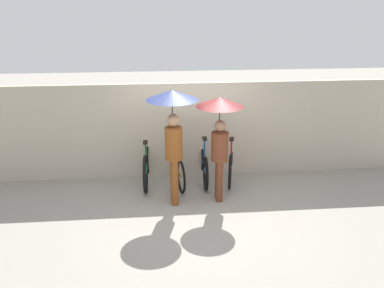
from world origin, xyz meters
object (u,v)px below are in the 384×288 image
Objects in this scene: parked_bicycle_0 at (147,164)px; parked_bicycle_2 at (204,163)px; pedestrian_center at (220,123)px; parked_bicycle_1 at (175,166)px; pedestrian_leading at (173,118)px; parked_bicycle_3 at (231,161)px.

parked_bicycle_2 is at bearing -86.66° from parked_bicycle_0.
parked_bicycle_1 is at bearing 136.30° from pedestrian_center.
parked_bicycle_1 reaches higher than parked_bicycle_2.
pedestrian_leading is at bearing -173.00° from pedestrian_center.
pedestrian_leading reaches higher than parked_bicycle_0.
parked_bicycle_3 is 0.89× the size of pedestrian_center.
parked_bicycle_1 is 0.86× the size of pedestrian_center.
pedestrian_center is (1.38, -0.86, 1.11)m from parked_bicycle_0.
parked_bicycle_1 is at bearing 97.69° from parked_bicycle_2.
parked_bicycle_0 is at bearing 114.77° from pedestrian_leading.
parked_bicycle_1 is 1.56m from pedestrian_leading.
pedestrian_leading is at bearing -148.33° from parked_bicycle_0.
pedestrian_leading reaches higher than parked_bicycle_3.
parked_bicycle_0 reaches higher than parked_bicycle_3.
parked_bicycle_2 is 0.85× the size of pedestrian_center.
parked_bicycle_3 reaches higher than parked_bicycle_2.
parked_bicycle_0 is 0.81× the size of pedestrian_leading.
parked_bicycle_3 is at bearing 33.54° from pedestrian_leading.
parked_bicycle_3 is 1.51m from pedestrian_center.
parked_bicycle_0 is 1.03× the size of parked_bicycle_2.
pedestrian_leading is at bearing 165.92° from parked_bicycle_1.
pedestrian_leading is (-0.08, -0.88, 1.29)m from parked_bicycle_1.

